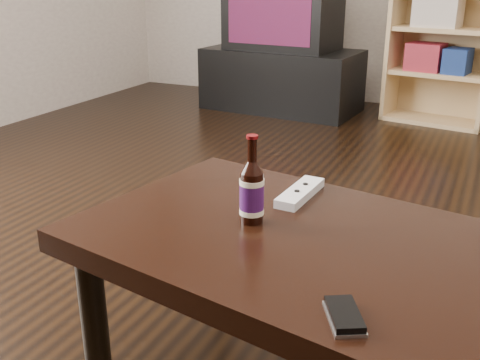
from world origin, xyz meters
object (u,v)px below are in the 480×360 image
at_px(coffee_table, 321,264).
at_px(phone, 344,316).
at_px(remote, 300,193).
at_px(tv_stand, 282,80).
at_px(tv, 283,9).
at_px(bookshelf, 445,25).
at_px(beer_bottle, 252,192).

relative_size(coffee_table, phone, 10.49).
xyz_separation_m(coffee_table, remote, (-0.13, 0.22, 0.07)).
height_order(tv_stand, tv, tv).
distance_m(tv_stand, bookshelf, 1.17).
bearing_deg(phone, tv_stand, 84.03).
height_order(tv, phone, tv).
distance_m(tv_stand, remote, 2.79).
relative_size(tv_stand, bookshelf, 0.90).
bearing_deg(tv_stand, coffee_table, -62.96).
relative_size(coffee_table, remote, 5.84).
bearing_deg(tv, remote, -63.65).
distance_m(tv_stand, phone, 3.34).
bearing_deg(remote, phone, -59.65).
height_order(tv, beer_bottle, tv).
bearing_deg(remote, tv, 115.32).
relative_size(bookshelf, coffee_table, 1.01).
relative_size(tv, coffee_table, 0.65).
bearing_deg(bookshelf, coffee_table, -78.40).
relative_size(beer_bottle, phone, 1.81).
bearing_deg(tv, beer_bottle, -66.01).
bearing_deg(phone, coffee_table, 85.39).
bearing_deg(tv, coffee_table, -62.95).
bearing_deg(coffee_table, beer_bottle, 170.68).
bearing_deg(remote, coffee_table, -56.42).
bearing_deg(phone, beer_bottle, 106.73).
xyz_separation_m(bookshelf, coffee_table, (0.08, -2.91, -0.28)).
distance_m(coffee_table, remote, 0.27).
bearing_deg(beer_bottle, remote, 74.72).
distance_m(tv, coffee_table, 3.05).
bearing_deg(coffee_table, remote, 119.98).
height_order(beer_bottle, phone, beer_bottle).
relative_size(bookshelf, remote, 5.91).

